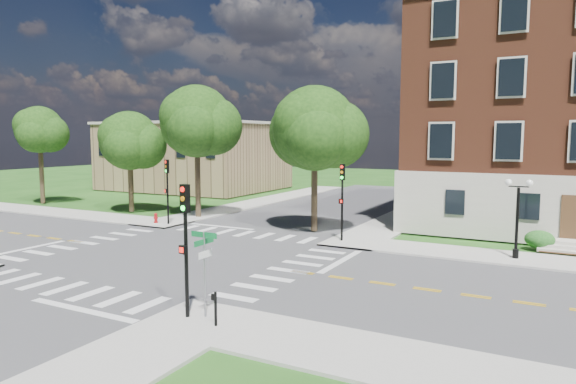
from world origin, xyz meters
The scene contains 19 objects.
ground centered at (0.00, 0.00, 0.00)m, with size 160.00×160.00×0.00m, color #1C4A15.
road_ew centered at (0.00, 0.00, 0.01)m, with size 90.00×12.00×0.01m, color #3D3D3F.
road_ns centered at (0.00, 0.00, 0.01)m, with size 12.00×90.00×0.01m, color #3D3D3F.
sidewalk_ne centered at (15.38, 15.38, 0.06)m, with size 34.00×34.00×0.12m.
sidewalk_nw centered at (-15.38, 15.38, 0.06)m, with size 34.00×34.00×0.12m.
crosswalk_east centered at (7.20, 0.00, 0.00)m, with size 2.20×10.20×0.02m, color silver, non-canonical shape.
stop_bar_east centered at (8.80, 3.00, 0.00)m, with size 0.40×5.50×0.00m, color silver.
secondary_building centered at (-22.00, 30.00, 4.28)m, with size 20.40×15.40×8.30m.
tree_a centered at (-25.79, 10.97, 7.25)m, with size 4.51×4.51×9.43m.
tree_b centered at (-14.02, 10.91, 6.25)m, with size 5.07×5.07×8.69m.
tree_c centered at (-7.04, 11.29, 7.80)m, with size 5.80×5.80×10.61m.
tree_d centered at (3.98, 9.97, 7.14)m, with size 5.79×5.79×9.94m.
traffic_signal_se centered at (7.19, -7.75, 3.19)m, with size 0.36×0.41×4.80m.
traffic_signal_ne centered at (6.95, 7.67, 3.19)m, with size 0.38×0.46×4.80m.
traffic_signal_nw centered at (-6.82, 7.37, 3.19)m, with size 0.38×0.46×4.80m.
twin_lamp_west centered at (16.95, 7.65, 2.52)m, with size 1.36×0.36×4.23m.
street_sign_pole centered at (7.77, -7.43, 2.31)m, with size 1.10×1.10×3.10m.
push_button_post centered at (8.62, -8.01, 0.80)m, with size 0.14×0.21×1.20m.
fire_hydrant centered at (-7.99, 7.33, 0.46)m, with size 0.35×0.35×0.75m.
Camera 1 is at (18.77, -21.86, 6.56)m, focal length 32.00 mm.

